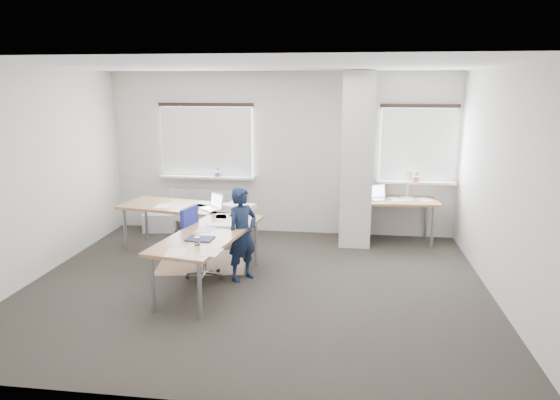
# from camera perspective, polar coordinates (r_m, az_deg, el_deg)

# --- Properties ---
(ground) EXTENTS (6.00, 6.00, 0.00)m
(ground) POSITION_cam_1_polar(r_m,az_deg,el_deg) (6.68, -2.77, -9.72)
(ground) COLOR #282420
(ground) RESTS_ON ground
(room_shell) EXTENTS (6.04, 5.04, 2.82)m
(room_shell) POSITION_cam_1_polar(r_m,az_deg,el_deg) (6.62, -0.67, 5.82)
(room_shell) COLOR beige
(room_shell) RESTS_ON ground
(floor_mat) EXTENTS (1.42, 1.25, 0.01)m
(floor_mat) POSITION_cam_1_polar(r_m,az_deg,el_deg) (7.57, -8.82, -7.02)
(floor_mat) COLOR #926E4F
(floor_mat) RESTS_ON ground
(white_crate) EXTENTS (0.60, 0.46, 0.33)m
(white_crate) POSITION_cam_1_polar(r_m,az_deg,el_deg) (9.25, -13.59, -2.44)
(white_crate) COLOR white
(white_crate) RESTS_ON ground
(desk_main) EXTENTS (2.40, 2.98, 0.96)m
(desk_main) POSITION_cam_1_polar(r_m,az_deg,el_deg) (7.21, -9.26, -2.29)
(desk_main) COLOR brown
(desk_main) RESTS_ON ground
(desk_side) EXTENTS (1.44, 0.79, 1.22)m
(desk_side) POSITION_cam_1_polar(r_m,az_deg,el_deg) (8.45, 12.87, -0.22)
(desk_side) COLOR brown
(desk_side) RESTS_ON ground
(task_chair) EXTENTS (0.54, 0.53, 0.97)m
(task_chair) POSITION_cam_1_polar(r_m,az_deg,el_deg) (6.92, -8.88, -6.63)
(task_chair) COLOR navy
(task_chair) RESTS_ON ground
(person) EXTENTS (0.53, 0.55, 1.27)m
(person) POSITION_cam_1_polar(r_m,az_deg,el_deg) (6.68, -4.33, -3.92)
(person) COLOR #101A31
(person) RESTS_ON ground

